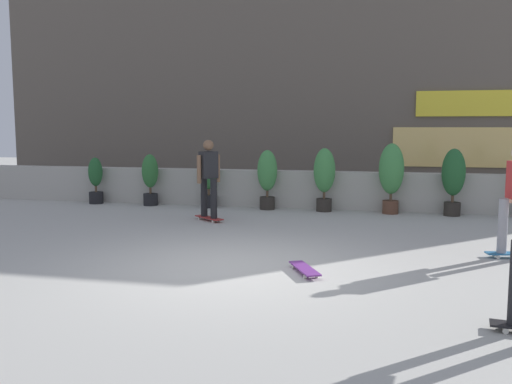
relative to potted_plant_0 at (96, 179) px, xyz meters
name	(u,v)px	position (x,y,z in m)	size (l,w,h in m)	color
ground_plane	(232,268)	(5.17, -5.55, -0.62)	(48.00, 48.00, 0.00)	#B2AFA8
planter_wall	(298,189)	(5.17, 0.45, -0.17)	(18.00, 0.40, 0.90)	#B2ADA3
building_backdrop	(319,85)	(5.17, 4.45, 2.63)	(20.00, 2.08, 6.50)	#60564C
potted_plant_0	(96,179)	(0.00, 0.00, 0.00)	(0.36, 0.36, 1.19)	black
potted_plant_1	(150,177)	(1.50, 0.00, 0.09)	(0.41, 0.41, 1.29)	black
potted_plant_2	(209,178)	(3.04, 0.00, 0.11)	(0.42, 0.42, 1.31)	black
potted_plant_3	(267,175)	(4.50, 0.00, 0.19)	(0.47, 0.47, 1.42)	#2D2823
potted_plant_4	(324,175)	(5.85, 0.00, 0.23)	(0.50, 0.50, 1.47)	#2D2823
potted_plant_5	(391,173)	(7.36, 0.00, 0.31)	(0.56, 0.56, 1.59)	brown
potted_plant_6	(453,177)	(8.70, 0.00, 0.24)	(0.51, 0.51, 1.49)	#2D2823
skater_far_right	(209,176)	(3.64, -1.87, 0.32)	(0.75, 0.65, 1.70)	maroon
skateboard_near_camera	(305,269)	(6.20, -5.58, -0.56)	(0.54, 0.80, 0.08)	#72338C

